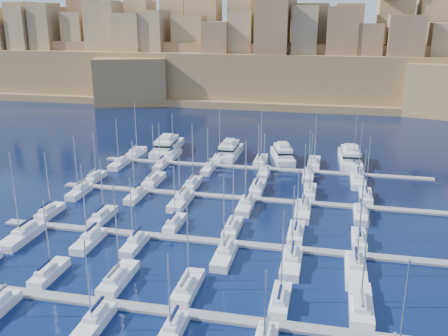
% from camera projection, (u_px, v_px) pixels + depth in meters
% --- Properties ---
extents(ground, '(600.00, 600.00, 0.00)m').
position_uv_depth(ground, '(237.00, 217.00, 97.73)').
color(ground, black).
rests_on(ground, ground).
extents(pontoon_near, '(84.00, 2.00, 0.40)m').
position_uv_depth(pontoon_near, '(188.00, 314.00, 65.96)').
color(pontoon_near, slate).
rests_on(pontoon_near, ground).
extents(pontoon_mid_near, '(84.00, 2.00, 0.40)m').
position_uv_depth(pontoon_mid_near, '(223.00, 242.00, 86.48)').
color(pontoon_mid_near, slate).
rests_on(pontoon_mid_near, ground).
extents(pontoon_mid_far, '(84.00, 2.00, 0.40)m').
position_uv_depth(pontoon_mid_far, '(245.00, 198.00, 107.00)').
color(pontoon_mid_far, slate).
rests_on(pontoon_mid_far, ground).
extents(pontoon_far, '(84.00, 2.00, 0.40)m').
position_uv_depth(pontoon_far, '(260.00, 168.00, 127.52)').
color(pontoon_far, slate).
rests_on(pontoon_far, ground).
extents(sailboat_1, '(2.49, 8.32, 12.61)m').
position_uv_depth(sailboat_1, '(49.00, 273.00, 75.23)').
color(sailboat_1, silver).
rests_on(sailboat_1, ground).
extents(sailboat_2, '(2.88, 9.59, 15.52)m').
position_uv_depth(sailboat_2, '(118.00, 279.00, 73.60)').
color(sailboat_2, silver).
rests_on(sailboat_2, ground).
extents(sailboat_3, '(2.76, 9.18, 14.59)m').
position_uv_depth(sailboat_3, '(188.00, 287.00, 71.24)').
color(sailboat_3, silver).
rests_on(sailboat_3, ground).
extents(sailboat_4, '(2.50, 8.32, 14.06)m').
position_uv_depth(sailboat_4, '(280.00, 300.00, 68.15)').
color(sailboat_4, silver).
rests_on(sailboat_4, ground).
extents(sailboat_5, '(3.06, 10.18, 14.55)m').
position_uv_depth(sailboat_5, '(361.00, 306.00, 66.82)').
color(sailboat_5, silver).
rests_on(sailboat_5, ground).
extents(sailboat_8, '(2.61, 8.69, 12.79)m').
position_uv_depth(sailboat_8, '(94.00, 323.00, 63.12)').
color(sailboat_8, silver).
rests_on(sailboat_8, ground).
extents(sailboat_9, '(2.39, 7.96, 11.82)m').
position_uv_depth(sailboat_9, '(172.00, 332.00, 61.39)').
color(sailboat_9, silver).
rests_on(sailboat_9, ground).
extents(sailboat_12, '(2.43, 8.10, 13.18)m').
position_uv_depth(sailboat_12, '(50.00, 212.00, 98.28)').
color(sailboat_12, silver).
rests_on(sailboat_12, ground).
extents(sailboat_13, '(2.56, 8.52, 12.31)m').
position_uv_depth(sailboat_13, '(103.00, 216.00, 96.20)').
color(sailboat_13, silver).
rests_on(sailboat_13, ground).
extents(sailboat_14, '(2.36, 7.87, 12.09)m').
position_uv_depth(sailboat_14, '(175.00, 223.00, 92.94)').
color(sailboat_14, silver).
rests_on(sailboat_14, ground).
extents(sailboat_15, '(2.56, 8.53, 13.06)m').
position_uv_depth(sailboat_15, '(233.00, 228.00, 91.01)').
color(sailboat_15, silver).
rests_on(sailboat_15, ground).
extents(sailboat_16, '(2.66, 8.86, 12.72)m').
position_uv_depth(sailboat_16, '(296.00, 233.00, 88.83)').
color(sailboat_16, silver).
rests_on(sailboat_16, ground).
extents(sailboat_17, '(2.43, 8.11, 12.94)m').
position_uv_depth(sailboat_17, '(359.00, 240.00, 86.29)').
color(sailboat_17, silver).
rests_on(sailboat_17, ground).
extents(sailboat_18, '(3.17, 10.57, 16.38)m').
position_uv_depth(sailboat_18, '(22.00, 236.00, 87.64)').
color(sailboat_18, silver).
rests_on(sailboat_18, ground).
extents(sailboat_19, '(2.68, 8.93, 14.91)m').
position_uv_depth(sailboat_19, '(89.00, 240.00, 85.90)').
color(sailboat_19, silver).
rests_on(sailboat_19, ground).
extents(sailboat_20, '(2.46, 8.20, 13.14)m').
position_uv_depth(sailboat_20, '(135.00, 244.00, 84.57)').
color(sailboat_20, silver).
rests_on(sailboat_20, ground).
extents(sailboat_21, '(2.86, 9.53, 14.54)m').
position_uv_depth(sailboat_21, '(225.00, 255.00, 80.76)').
color(sailboat_21, silver).
rests_on(sailboat_21, ground).
extents(sailboat_22, '(2.99, 9.97, 14.03)m').
position_uv_depth(sailboat_22, '(292.00, 262.00, 78.37)').
color(sailboat_22, silver).
rests_on(sailboat_22, ground).
extents(sailboat_23, '(3.15, 10.51, 17.53)m').
position_uv_depth(sailboat_23, '(356.00, 270.00, 76.12)').
color(sailboat_23, silver).
rests_on(sailboat_23, ground).
extents(sailboat_24, '(2.37, 7.89, 12.30)m').
position_uv_depth(sailboat_24, '(95.00, 177.00, 118.90)').
color(sailboat_24, silver).
rests_on(sailboat_24, ground).
extents(sailboat_25, '(2.86, 9.54, 14.07)m').
position_uv_depth(sailboat_25, '(154.00, 180.00, 116.72)').
color(sailboat_25, silver).
rests_on(sailboat_25, ground).
extents(sailboat_26, '(2.57, 8.57, 14.91)m').
position_uv_depth(sailboat_26, '(193.00, 184.00, 114.34)').
color(sailboat_26, silver).
rests_on(sailboat_26, ground).
extents(sailboat_27, '(2.80, 9.34, 15.15)m').
position_uv_depth(sailboat_27, '(257.00, 188.00, 111.65)').
color(sailboat_27, silver).
rests_on(sailboat_27, ground).
extents(sailboat_28, '(2.66, 8.87, 14.09)m').
position_uv_depth(sailboat_28, '(310.00, 192.00, 109.10)').
color(sailboat_28, silver).
rests_on(sailboat_28, ground).
extents(sailboat_29, '(2.59, 8.64, 14.08)m').
position_uv_depth(sailboat_29, '(366.00, 196.00, 106.58)').
color(sailboat_29, silver).
rests_on(sailboat_29, ground).
extents(sailboat_30, '(2.55, 8.49, 13.86)m').
position_uv_depth(sailboat_30, '(79.00, 192.00, 109.36)').
color(sailboat_30, silver).
rests_on(sailboat_30, ground).
extents(sailboat_31, '(2.40, 8.00, 13.28)m').
position_uv_depth(sailboat_31, '(136.00, 196.00, 106.94)').
color(sailboat_31, silver).
rests_on(sailboat_31, ground).
extents(sailboat_32, '(3.07, 10.24, 15.68)m').
position_uv_depth(sailboat_32, '(181.00, 201.00, 103.79)').
color(sailboat_32, silver).
rests_on(sailboat_32, ground).
extents(sailboat_33, '(2.82, 9.41, 14.81)m').
position_uv_depth(sailboat_33, '(246.00, 206.00, 101.41)').
color(sailboat_33, silver).
rests_on(sailboat_33, ground).
extents(sailboat_34, '(3.04, 10.13, 14.86)m').
position_uv_depth(sailboat_34, '(303.00, 211.00, 98.74)').
color(sailboat_34, silver).
rests_on(sailboat_34, ground).
extents(sailboat_35, '(2.64, 8.79, 14.19)m').
position_uv_depth(sailboat_35, '(361.00, 214.00, 97.09)').
color(sailboat_35, silver).
rests_on(sailboat_35, ground).
extents(sailboat_36, '(2.82, 9.40, 15.62)m').
position_uv_depth(sailboat_36, '(136.00, 152.00, 139.84)').
color(sailboat_36, silver).
rests_on(sailboat_36, ground).
extents(sailboat_37, '(2.74, 9.13, 12.56)m').
position_uv_depth(sailboat_37, '(173.00, 155.00, 137.56)').
color(sailboat_37, silver).
rests_on(sailboat_37, ground).
extents(sailboat_38, '(2.69, 8.97, 15.10)m').
position_uv_depth(sailboat_38, '(219.00, 158.00, 134.79)').
color(sailboat_38, silver).
rests_on(sailboat_38, ground).
extents(sailboat_39, '(2.72, 9.07, 14.23)m').
position_uv_depth(sailboat_39, '(260.00, 160.00, 132.56)').
color(sailboat_39, silver).
rests_on(sailboat_39, ground).
extents(sailboat_40, '(2.99, 9.95, 14.70)m').
position_uv_depth(sailboat_40, '(314.00, 163.00, 130.11)').
color(sailboat_40, silver).
rests_on(sailboat_40, ground).
extents(sailboat_41, '(2.91, 9.70, 16.01)m').
position_uv_depth(sailboat_41, '(353.00, 165.00, 127.97)').
color(sailboat_41, silver).
rests_on(sailboat_41, ground).
extents(sailboat_42, '(2.72, 9.08, 12.93)m').
position_uv_depth(sailboat_42, '(120.00, 164.00, 129.62)').
color(sailboat_42, silver).
rests_on(sailboat_42, ground).
extents(sailboat_43, '(2.13, 7.11, 12.30)m').
position_uv_depth(sailboat_43, '(161.00, 165.00, 128.31)').
color(sailboat_43, silver).
rests_on(sailboat_43, ground).
extents(sailboat_44, '(2.36, 7.88, 11.57)m').
position_uv_depth(sailboat_44, '(208.00, 169.00, 125.38)').
color(sailboat_44, silver).
rests_on(sailboat_44, ground).
extents(sailboat_45, '(2.47, 8.23, 11.05)m').
position_uv_depth(sailboat_45, '(264.00, 173.00, 122.35)').
color(sailboat_45, silver).
rests_on(sailboat_45, ground).
extents(sailboat_46, '(2.58, 8.61, 12.50)m').
position_uv_depth(sailboat_46, '(308.00, 176.00, 119.99)').
color(sailboat_46, silver).
rests_on(sailboat_46, ground).
extents(sailboat_47, '(3.24, 10.79, 14.89)m').
position_uv_depth(sailboat_47, '(358.00, 180.00, 116.64)').
color(sailboat_47, silver).
rests_on(sailboat_47, ground).
extents(motor_yacht_a, '(7.18, 19.54, 5.25)m').
position_uv_depth(motor_yacht_a, '(167.00, 146.00, 142.83)').
color(motor_yacht_a, silver).
rests_on(motor_yacht_a, ground).
extents(motor_yacht_b, '(4.93, 16.18, 5.25)m').
position_uv_depth(motor_yacht_b, '(229.00, 151.00, 137.72)').
color(motor_yacht_b, silver).
rests_on(motor_yacht_b, ground).
extents(motor_yacht_c, '(8.36, 16.16, 5.25)m').
position_uv_depth(motor_yacht_c, '(283.00, 154.00, 134.44)').
color(motor_yacht_c, silver).
rests_on(motor_yacht_c, ground).
extents(motor_yacht_d, '(6.17, 18.02, 5.25)m').
position_uv_depth(motor_yacht_d, '(350.00, 157.00, 131.87)').
color(motor_yacht_d, silver).
rests_on(motor_yacht_d, ground).
extents(fortified_city, '(460.00, 108.95, 59.52)m').
position_uv_depth(fortified_city, '(298.00, 64.00, 238.18)').
color(fortified_city, brown).
rests_on(fortified_city, ground).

